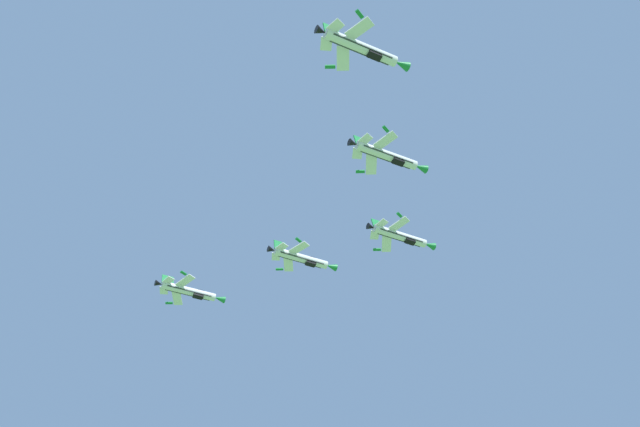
% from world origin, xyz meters
% --- Properties ---
extents(fighter_jet_lead, '(15.70, 9.98, 4.69)m').
position_xyz_m(fighter_jet_lead, '(43.18, 108.65, 86.83)').
color(fighter_jet_lead, silver).
extents(fighter_jet_left_wing, '(15.70, 10.23, 4.38)m').
position_xyz_m(fighter_jet_left_wing, '(24.68, 119.42, 86.16)').
color(fighter_jet_left_wing, silver).
extents(fighter_jet_right_wing, '(15.70, 10.02, 4.63)m').
position_xyz_m(fighter_jet_right_wing, '(34.10, 85.78, 86.95)').
color(fighter_jet_right_wing, silver).
extents(fighter_jet_left_outer, '(15.70, 10.04, 4.60)m').
position_xyz_m(fighter_jet_left_outer, '(2.23, 133.33, 83.72)').
color(fighter_jet_left_outer, silver).
extents(fighter_jet_right_outer, '(15.70, 10.19, 4.38)m').
position_xyz_m(fighter_jet_right_outer, '(24.00, 63.46, 87.12)').
color(fighter_jet_right_outer, silver).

